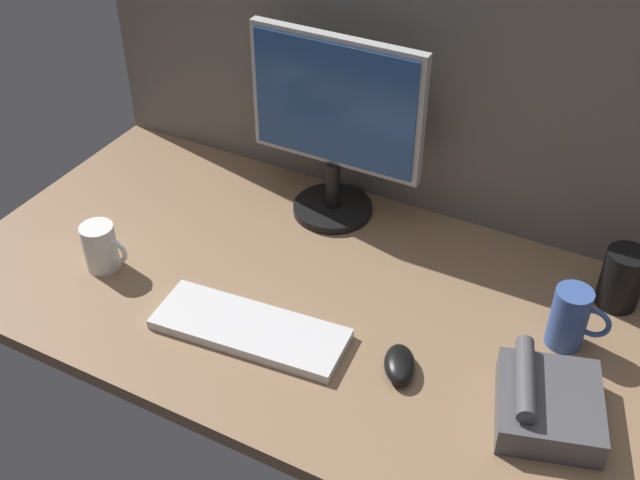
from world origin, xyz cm
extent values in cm
cube|color=#8C6B4C|center=(0.00, 0.00, -1.50)|extent=(180.00, 80.00, 3.00)
cube|color=slate|center=(0.00, 37.50, 38.15)|extent=(180.00, 5.00, 76.30)
cylinder|color=black|center=(-25.40, 24.50, 0.90)|extent=(18.00, 18.00, 1.80)
cylinder|color=black|center=(-25.40, 24.50, 7.30)|extent=(3.20, 3.20, 11.00)
cube|color=#B7B7B7|center=(-25.40, 25.50, 27.38)|extent=(39.17, 2.40, 29.16)
cube|color=#264C8C|center=(-25.40, 24.10, 27.38)|extent=(36.77, 0.60, 26.76)
cube|color=silver|center=(-21.31, -17.71, 1.00)|extent=(38.05, 16.40, 2.00)
ellipsoid|color=black|center=(7.43, -13.49, 1.70)|extent=(9.10, 11.06, 3.40)
cylinder|color=#38569E|center=(31.48, 7.43, 6.23)|extent=(6.83, 6.83, 12.45)
torus|color=#38569E|center=(35.70, 7.43, 6.85)|extent=(6.48, 1.00, 6.48)
cylinder|color=black|center=(37.88, 23.16, 6.22)|extent=(8.09, 8.09, 12.43)
cylinder|color=white|center=(-58.65, -15.20, 5.14)|extent=(6.91, 6.91, 10.27)
torus|color=white|center=(-54.39, -15.20, 5.65)|extent=(5.52, 1.00, 5.52)
cube|color=#4C4C51|center=(33.44, -11.44, 2.80)|extent=(21.79, 23.12, 5.60)
cylinder|color=#4C4C51|center=(28.77, -11.44, 7.20)|extent=(8.03, 17.29, 3.20)
camera|label=1|loc=(39.99, -105.54, 104.93)|focal=44.12mm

